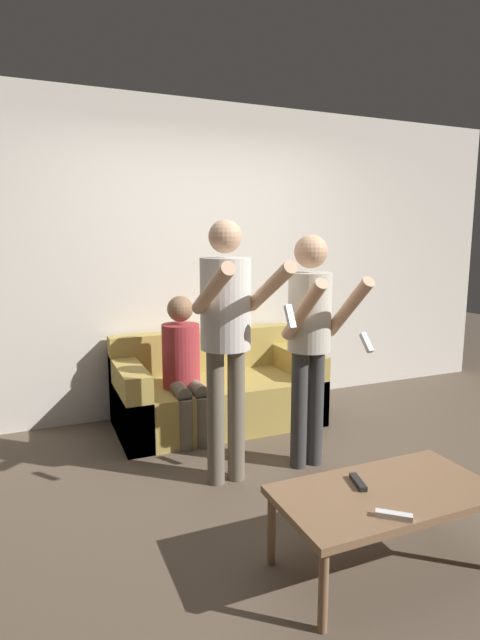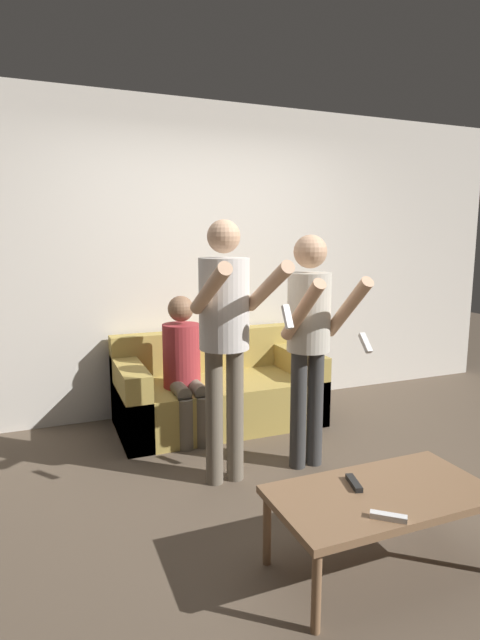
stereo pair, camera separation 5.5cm
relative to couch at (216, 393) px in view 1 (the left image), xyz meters
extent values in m
plane|color=brown|center=(0.01, -1.31, -0.26)|extent=(14.00, 14.00, 0.00)
cube|color=silver|center=(0.01, 0.44, 1.09)|extent=(6.40, 0.06, 2.70)
cube|color=#AD9347|center=(0.00, -0.04, -0.07)|extent=(1.66, 0.82, 0.38)
cube|color=#AD9347|center=(0.00, 0.29, 0.31)|extent=(1.66, 0.16, 0.36)
cube|color=#AD9347|center=(-0.73, -0.04, 0.03)|extent=(0.20, 0.82, 0.58)
cube|color=#AD9347|center=(0.73, -0.04, 0.03)|extent=(0.20, 0.82, 0.58)
cylinder|color=#6B6051|center=(-0.37, -0.99, 0.18)|extent=(0.11, 0.11, 0.87)
cylinder|color=#6B6051|center=(-0.23, -0.99, 0.18)|extent=(0.11, 0.11, 0.87)
cylinder|color=silver|center=(-0.30, -0.99, 0.89)|extent=(0.31, 0.31, 0.56)
sphere|color=tan|center=(-0.30, -0.99, 1.30)|extent=(0.20, 0.20, 0.20)
cylinder|color=tan|center=(-0.47, -1.24, 1.01)|extent=(0.08, 0.54, 0.34)
cylinder|color=tan|center=(-0.12, -1.24, 1.01)|extent=(0.08, 0.54, 0.34)
cube|color=white|center=(-0.12, -1.49, 0.87)|extent=(0.04, 0.09, 0.13)
cylinder|color=#383838|center=(0.23, -0.99, 0.14)|extent=(0.11, 0.11, 0.81)
cylinder|color=#383838|center=(0.36, -0.99, 0.14)|extent=(0.11, 0.11, 0.81)
cylinder|color=beige|center=(0.30, -0.99, 0.81)|extent=(0.28, 0.28, 0.52)
sphere|color=tan|center=(0.30, -0.99, 1.20)|extent=(0.22, 0.22, 0.22)
cylinder|color=tan|center=(0.13, -1.19, 0.85)|extent=(0.08, 0.45, 0.43)
cylinder|color=tan|center=(0.46, -1.19, 0.85)|extent=(0.08, 0.45, 0.43)
cube|color=white|center=(0.46, -1.39, 0.67)|extent=(0.04, 0.11, 0.11)
cylinder|color=#6B6051|center=(-0.40, -0.43, -0.07)|extent=(0.11, 0.11, 0.38)
cylinder|color=#6B6051|center=(-0.27, -0.43, -0.07)|extent=(0.11, 0.11, 0.38)
cylinder|color=#6B6051|center=(-0.40, -0.27, 0.15)|extent=(0.11, 0.32, 0.11)
cylinder|color=#6B6051|center=(-0.27, -0.27, 0.15)|extent=(0.11, 0.32, 0.11)
cylinder|color=#9E2D33|center=(-0.33, -0.11, 0.37)|extent=(0.29, 0.29, 0.50)
sphere|color=brown|center=(-0.33, -0.11, 0.75)|extent=(0.20, 0.20, 0.20)
cube|color=#846042|center=(0.08, -2.07, 0.11)|extent=(1.03, 0.54, 0.04)
cylinder|color=#846042|center=(-0.40, -2.30, -0.08)|extent=(0.04, 0.04, 0.36)
cylinder|color=#846042|center=(-0.40, -1.84, -0.08)|extent=(0.04, 0.04, 0.36)
cylinder|color=#846042|center=(0.56, -1.84, -0.08)|extent=(0.04, 0.04, 0.36)
cube|color=white|center=(-0.04, -2.28, 0.14)|extent=(0.14, 0.12, 0.02)
cube|color=black|center=(-0.01, -1.98, 0.14)|extent=(0.07, 0.15, 0.02)
camera|label=1|loc=(-1.38, -3.79, 1.29)|focal=28.00mm
camera|label=2|loc=(-1.33, -3.82, 1.29)|focal=28.00mm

